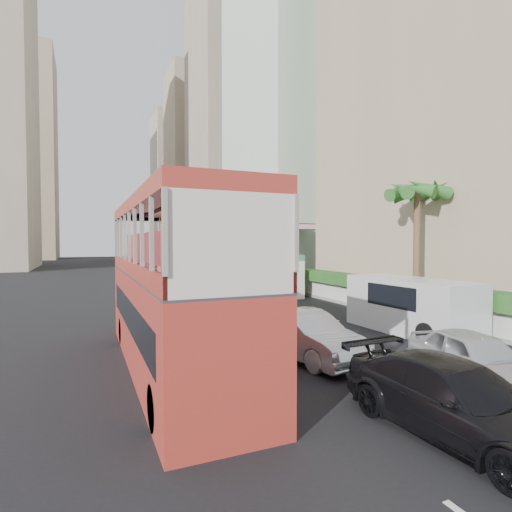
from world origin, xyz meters
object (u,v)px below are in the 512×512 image
shell_station (287,253)px  minibus_near (244,281)px  panel_van_far (226,269)px  van_asset (221,294)px  double_decker_bus (172,284)px  car_black (456,437)px  car_silver_lane_b (475,386)px  car_silver_lane_a (305,359)px  panel_van_near (411,305)px  minibus_far (268,274)px  palm_tree (417,250)px

shell_station → minibus_near: bearing=-129.4°
panel_van_far → van_asset: bearing=-100.3°
double_decker_bus → panel_van_far: (10.19, 24.66, -1.39)m
double_decker_bus → car_black: 8.19m
car_silver_lane_b → car_black: (-2.84, -1.80, 0.00)m
minibus_near → panel_van_far: bearing=84.4°
car_silver_lane_b → van_asset: size_ratio=0.94×
car_silver_lane_a → minibus_near: size_ratio=0.84×
panel_van_near → panel_van_far: size_ratio=0.99×
car_silver_lane_b → minibus_far: minibus_far is taller
minibus_far → palm_tree: 11.21m
car_black → shell_station: (11.78, 29.55, 2.75)m
double_decker_bus → car_silver_lane_a: 4.94m
double_decker_bus → shell_station: (16.00, 23.00, 0.22)m
minibus_near → double_decker_bus: bearing=-112.7°
car_silver_lane_a → car_black: size_ratio=0.94×
car_black → minibus_near: bearing=78.2°
car_black → panel_van_far: (5.97, 31.21, 1.14)m
car_silver_lane_b → shell_station: size_ratio=0.53×
car_silver_lane_a → minibus_far: minibus_far is taller
panel_van_far → palm_tree: bearing=-69.3°
minibus_near → van_asset: bearing=107.6°
car_silver_lane_a → minibus_far: (5.78, 15.19, 1.48)m
car_silver_lane_b → shell_station: 29.29m
minibus_near → panel_van_far: minibus_near is taller
panel_van_near → minibus_far: bearing=89.6°
van_asset → shell_station: size_ratio=0.56×
minibus_near → car_silver_lane_b: bearing=-83.0°
palm_tree → shell_station: bearing=83.4°
car_black → minibus_far: 21.73m
car_black → palm_tree: (9.58, 10.55, 3.38)m
panel_van_near → minibus_near: bearing=102.6°
minibus_near → car_silver_lane_a: bearing=-95.5°
minibus_near → panel_van_near: bearing=-68.0°
car_silver_lane_b → minibus_far: size_ratio=0.64×
minibus_far → car_black: bearing=-105.6°
car_silver_lane_b → van_asset: car_silver_lane_b is taller
car_silver_lane_a → panel_van_far: (6.03, 25.49, 1.14)m
double_decker_bus → minibus_near: double_decker_bus is taller
panel_van_near → palm_tree: 5.31m
double_decker_bus → panel_van_far: size_ratio=1.92×
minibus_near → panel_van_far: (2.91, 12.25, -0.09)m
palm_tree → car_silver_lane_a: bearing=-153.4°
car_silver_lane_b → minibus_near: 17.20m
van_asset → minibus_far: 3.76m
palm_tree → minibus_near: bearing=127.8°
minibus_near → palm_tree: (6.52, -8.40, 2.14)m
van_asset → palm_tree: size_ratio=0.70×
car_black → car_silver_lane_b: bearing=29.8°
car_black → double_decker_bus: bearing=120.2°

